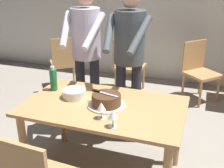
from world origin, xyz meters
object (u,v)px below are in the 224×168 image
object	(u,v)px
plate_stack	(74,93)
background_chair_0	(199,69)
water_bottle	(53,79)
background_chair_2	(126,62)
cake_on_platter	(106,100)
cake_knife	(100,92)
person_standing_beside	(86,47)
wine_glass_far	(113,115)
background_chair_1	(65,61)
person_cutting_cake	(129,52)
main_dining_table	(104,116)
wine_glass_near	(101,107)

from	to	relation	value
plate_stack	background_chair_0	distance (m)	2.32
water_bottle	background_chair_2	xyz separation A→B (m)	(0.19, 1.90, -0.37)
background_chair_0	background_chair_2	xyz separation A→B (m)	(-1.14, -0.05, 0.00)
cake_on_platter	cake_knife	xyz separation A→B (m)	(-0.07, 0.02, 0.06)
person_standing_beside	cake_knife	bearing A→B (deg)	-57.53
wine_glass_far	background_chair_1	xyz separation A→B (m)	(-1.57, 2.11, -0.36)
cake_knife	wine_glass_far	bearing A→B (deg)	-54.41
plate_stack	background_chair_2	bearing A→B (deg)	92.25
water_bottle	person_cutting_cake	world-z (taller)	person_cutting_cake
cake_on_platter	cake_knife	bearing A→B (deg)	165.94
cake_on_platter	background_chair_0	size ratio (longest dim) A/B	0.38
background_chair_0	background_chair_2	world-z (taller)	same
plate_stack	background_chair_1	size ratio (longest dim) A/B	0.24
main_dining_table	background_chair_1	world-z (taller)	background_chair_1
wine_glass_near	person_cutting_cake	size ratio (longest dim) A/B	0.08
cake_knife	person_standing_beside	bearing A→B (deg)	122.47
plate_stack	person_standing_beside	size ratio (longest dim) A/B	0.13
plate_stack	water_bottle	distance (m)	0.29
wine_glass_near	background_chair_0	world-z (taller)	background_chair_0
water_bottle	background_chair_2	distance (m)	1.94
water_bottle	background_chair_0	bearing A→B (deg)	55.73
wine_glass_near	person_standing_beside	world-z (taller)	person_standing_beside
person_standing_beside	wine_glass_near	bearing A→B (deg)	-59.56
wine_glass_near	background_chair_1	bearing A→B (deg)	125.50
cake_knife	water_bottle	xyz separation A→B (m)	(-0.55, 0.14, -0.00)
cake_on_platter	water_bottle	size ratio (longest dim) A/B	1.36
cake_knife	person_standing_beside	size ratio (longest dim) A/B	0.16
main_dining_table	cake_on_platter	distance (m)	0.17
main_dining_table	cake_on_platter	world-z (taller)	cake_on_platter
wine_glass_near	water_bottle	xyz separation A→B (m)	(-0.66, 0.38, 0.01)
cake_on_platter	plate_stack	distance (m)	0.36
wine_glass_near	background_chair_0	bearing A→B (deg)	74.02
wine_glass_near	person_cutting_cake	world-z (taller)	person_cutting_cake
cake_on_platter	background_chair_2	distance (m)	2.12
person_standing_beside	main_dining_table	bearing A→B (deg)	-55.37
plate_stack	background_chair_1	world-z (taller)	background_chair_1
cake_on_platter	person_cutting_cake	distance (m)	0.71
main_dining_table	wine_glass_far	distance (m)	0.45
wine_glass_far	background_chair_0	distance (m)	2.51
wine_glass_near	wine_glass_far	xyz separation A→B (m)	(0.13, -0.09, 0.00)
cake_on_platter	water_bottle	distance (m)	0.64
water_bottle	cake_knife	bearing A→B (deg)	-14.06
person_cutting_cake	background_chair_0	bearing A→B (deg)	64.28
wine_glass_far	person_cutting_cake	xyz separation A→B (m)	(-0.16, 0.98, 0.22)
person_standing_beside	background_chair_2	size ratio (longest dim) A/B	1.91
plate_stack	water_bottle	world-z (taller)	water_bottle
main_dining_table	cake_on_platter	xyz separation A→B (m)	(0.03, -0.01, 0.17)
water_bottle	background_chair_1	xyz separation A→B (m)	(-0.78, 1.64, -0.37)
wine_glass_near	background_chair_0	size ratio (longest dim) A/B	0.16
plate_stack	wine_glass_near	world-z (taller)	wine_glass_near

